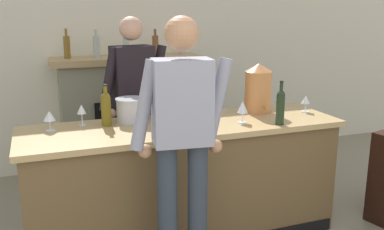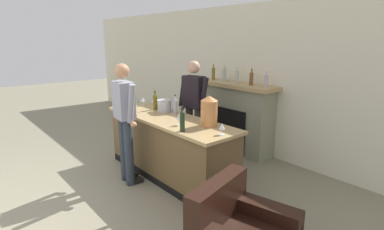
% 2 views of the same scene
% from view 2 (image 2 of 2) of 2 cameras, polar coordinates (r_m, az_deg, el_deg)
% --- Properties ---
extents(wall_back_panel, '(12.00, 0.07, 2.75)m').
position_cam_2_polar(wall_back_panel, '(5.97, 9.22, 6.93)').
color(wall_back_panel, silver).
rests_on(wall_back_panel, ground_plane).
extents(bar_counter, '(2.49, 0.75, 0.96)m').
position_cam_2_polar(bar_counter, '(4.71, -4.44, -6.09)').
color(bar_counter, brown).
rests_on(bar_counter, ground_plane).
extents(fireplace_stone, '(1.65, 0.52, 1.63)m').
position_cam_2_polar(fireplace_stone, '(5.81, 8.43, -0.31)').
color(fireplace_stone, gray).
rests_on(fireplace_stone, ground_plane).
extents(potted_plant_corner, '(0.44, 0.47, 0.72)m').
position_cam_2_polar(potted_plant_corner, '(7.65, -9.11, -0.04)').
color(potted_plant_corner, '#513F3C').
rests_on(potted_plant_corner, ground_plane).
extents(person_customer, '(0.65, 0.34, 1.79)m').
position_cam_2_polar(person_customer, '(4.44, -12.65, -0.72)').
color(person_customer, '#2E3741').
rests_on(person_customer, ground_plane).
extents(person_bartender, '(0.65, 0.35, 1.77)m').
position_cam_2_polar(person_bartender, '(5.18, 0.29, 1.58)').
color(person_bartender, '#423B33').
rests_on(person_bartender, ground_plane).
extents(copper_dispenser, '(0.23, 0.27, 0.42)m').
position_cam_2_polar(copper_dispenser, '(4.07, 3.28, 0.78)').
color(copper_dispenser, '#C47C44').
rests_on(copper_dispenser, bar_counter).
extents(ice_bucket_steel, '(0.24, 0.24, 0.19)m').
position_cam_2_polar(ice_bucket_steel, '(4.96, -5.29, 1.81)').
color(ice_bucket_steel, silver).
rests_on(ice_bucket_steel, bar_counter).
extents(wine_bottle_burgundy_dark, '(0.07, 0.07, 0.34)m').
position_cam_2_polar(wine_bottle_burgundy_dark, '(3.84, -1.86, -0.99)').
color(wine_bottle_burgundy_dark, '#1F301B').
rests_on(wine_bottle_burgundy_dark, bar_counter).
extents(wine_bottle_chardonnay_pale, '(0.07, 0.07, 0.30)m').
position_cam_2_polar(wine_bottle_chardonnay_pale, '(4.81, -3.25, 1.90)').
color(wine_bottle_chardonnay_pale, '#A7A7C0').
rests_on(wine_bottle_chardonnay_pale, bar_counter).
extents(wine_bottle_rose_blush, '(0.07, 0.07, 0.32)m').
position_cam_2_polar(wine_bottle_rose_blush, '(5.08, -7.02, 2.62)').
color(wine_bottle_rose_blush, brown).
rests_on(wine_bottle_rose_blush, bar_counter).
extents(wine_glass_front_left, '(0.09, 0.09, 0.17)m').
position_cam_2_polar(wine_glass_front_left, '(4.12, -2.41, -0.33)').
color(wine_glass_front_left, silver).
rests_on(wine_glass_front_left, bar_counter).
extents(wine_glass_by_dispenser, '(0.09, 0.09, 0.15)m').
position_cam_2_polar(wine_glass_by_dispenser, '(5.44, -9.36, 2.89)').
color(wine_glass_by_dispenser, silver).
rests_on(wine_glass_by_dispenser, bar_counter).
extents(wine_glass_front_right, '(0.07, 0.07, 0.16)m').
position_cam_2_polar(wine_glass_front_right, '(5.27, -7.34, 2.76)').
color(wine_glass_front_right, silver).
rests_on(wine_glass_front_right, bar_counter).
extents(wine_glass_back_row, '(0.07, 0.07, 0.15)m').
position_cam_2_polar(wine_glass_back_row, '(3.73, 5.72, -2.24)').
color(wine_glass_back_row, silver).
rests_on(wine_glass_back_row, bar_counter).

